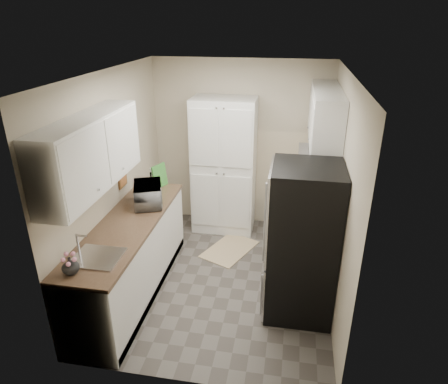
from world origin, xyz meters
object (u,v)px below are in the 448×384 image
object	(u,v)px
electric_range	(303,236)
wine_bottle	(151,184)
toaster_oven	(314,174)
microwave	(148,194)
pantry_cabinet	(224,166)
refrigerator	(302,243)

from	to	relation	value
electric_range	wine_bottle	distance (m)	2.03
electric_range	wine_bottle	bearing A→B (deg)	-179.17
toaster_oven	microwave	bearing A→B (deg)	-154.35
microwave	toaster_oven	xyz separation A→B (m)	(2.00, 1.09, -0.02)
pantry_cabinet	electric_range	xyz separation A→B (m)	(1.17, -0.93, -0.52)
refrigerator	pantry_cabinet	bearing A→B (deg)	123.46
toaster_oven	wine_bottle	bearing A→B (deg)	-162.05
refrigerator	wine_bottle	distance (m)	2.07
wine_bottle	toaster_oven	distance (m)	2.21
electric_range	wine_bottle	world-z (taller)	wine_bottle
electric_range	toaster_oven	xyz separation A→B (m)	(0.12, 0.76, 0.55)
toaster_oven	electric_range	bearing A→B (deg)	-101.58
microwave	wine_bottle	bearing A→B (deg)	-8.91
electric_range	toaster_oven	distance (m)	0.94
pantry_cabinet	toaster_oven	distance (m)	1.30
wine_bottle	toaster_oven	bearing A→B (deg)	20.89
pantry_cabinet	electric_range	size ratio (longest dim) A/B	1.77
pantry_cabinet	toaster_oven	size ratio (longest dim) A/B	5.41
pantry_cabinet	microwave	size ratio (longest dim) A/B	4.20
refrigerator	microwave	bearing A→B (deg)	165.77
pantry_cabinet	wine_bottle	world-z (taller)	pantry_cabinet
electric_range	wine_bottle	size ratio (longest dim) A/B	4.16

